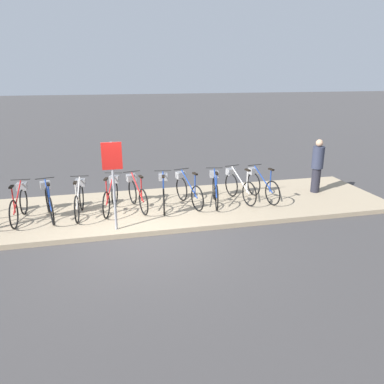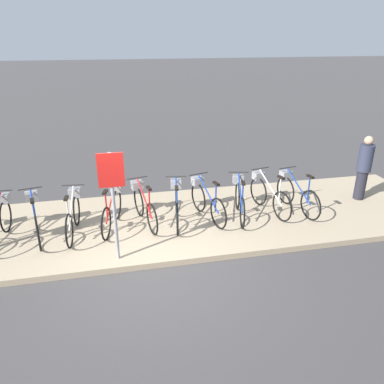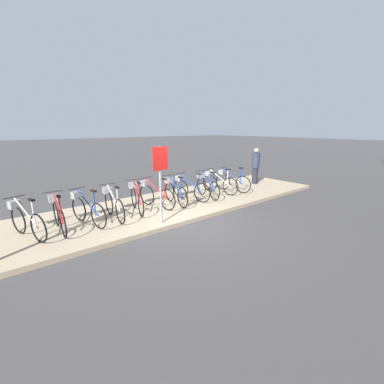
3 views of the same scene
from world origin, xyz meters
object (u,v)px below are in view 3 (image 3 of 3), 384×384
parked_bicycle_1 (58,213)px  parked_bicycle_5 (155,194)px  parked_bicycle_9 (218,182)px  parked_bicycle_10 (231,180)px  parked_bicycle_2 (86,208)px  parked_bicycle_6 (174,191)px  parked_bicycle_4 (136,197)px  parked_bicycle_3 (113,203)px  parked_bicycle_8 (206,185)px  pedestrian (256,165)px  parked_bicycle_0 (25,219)px  sign_post (160,172)px  parked_bicycle_7 (189,188)px

parked_bicycle_1 → parked_bicycle_5: bearing=3.4°
parked_bicycle_9 → parked_bicycle_10: 0.66m
parked_bicycle_1 → parked_bicycle_5: 2.86m
parked_bicycle_2 → parked_bicycle_6: (2.88, 0.06, 0.00)m
parked_bicycle_1 → parked_bicycle_4: (2.20, 0.15, 0.00)m
parked_bicycle_1 → parked_bicycle_2: same height
parked_bicycle_3 → parked_bicycle_8: (3.57, 0.04, 0.00)m
parked_bicycle_10 → pedestrian: pedestrian is taller
parked_bicycle_2 → parked_bicycle_9: (5.03, 0.17, 0.00)m
parked_bicycle_1 → parked_bicycle_4: bearing=3.9°
parked_bicycle_0 → parked_bicycle_10: size_ratio=0.97×
parked_bicycle_1 → parked_bicycle_0: bearing=178.0°
parked_bicycle_1 → sign_post: sign_post is taller
parked_bicycle_4 → parked_bicycle_5: size_ratio=0.99×
parked_bicycle_2 → sign_post: sign_post is taller
parked_bicycle_5 → parked_bicycle_6: size_ratio=0.99×
parked_bicycle_3 → parked_bicycle_8: same height
parked_bicycle_6 → pedestrian: bearing=3.4°
parked_bicycle_4 → parked_bicycle_9: (3.51, 0.03, 0.00)m
parked_bicycle_8 → parked_bicycle_5: bearing=176.7°
parked_bicycle_5 → parked_bicycle_6: bearing=-8.2°
parked_bicycle_10 → sign_post: sign_post is taller
parked_bicycle_5 → parked_bicycle_7: size_ratio=1.01×
parked_bicycle_0 → parked_bicycle_5: bearing=2.3°
parked_bicycle_9 → sign_post: bearing=-158.6°
parked_bicycle_9 → sign_post: sign_post is taller
parked_bicycle_6 → parked_bicycle_1: bearing=-178.9°
parked_bicycle_3 → parked_bicycle_4: same height
parked_bicycle_0 → parked_bicycle_2: same height
pedestrian → sign_post: sign_post is taller
parked_bicycle_3 → parked_bicycle_4: (0.79, 0.14, 0.00)m
parked_bicycle_2 → parked_bicycle_4: size_ratio=1.01×
parked_bicycle_2 → sign_post: 2.19m
parked_bicycle_1 → parked_bicycle_9: size_ratio=1.02×
parked_bicycle_5 → parked_bicycle_10: bearing=-1.0°
parked_bicycle_2 → parked_bicycle_10: size_ratio=0.99×
parked_bicycle_2 → parked_bicycle_9: same height
parked_bicycle_5 → parked_bicycle_7: same height
parked_bicycle_9 → parked_bicycle_8: bearing=-169.5°
parked_bicycle_2 → parked_bicycle_4: bearing=5.3°
parked_bicycle_0 → parked_bicycle_4: size_ratio=0.99×
parked_bicycle_0 → parked_bicycle_6: same height
parked_bicycle_1 → parked_bicycle_7: (4.23, 0.13, 0.00)m
parked_bicycle_2 → parked_bicycle_3: 0.73m
parked_bicycle_8 → pedestrian: (3.25, 0.30, 0.40)m
parked_bicycle_9 → pedestrian: bearing=3.7°
parked_bicycle_3 → parked_bicycle_9: size_ratio=1.02×
parked_bicycle_4 → parked_bicycle_7: (2.03, -0.02, 0.00)m
parked_bicycle_3 → parked_bicycle_8: size_ratio=1.02×
parked_bicycle_2 → parked_bicycle_3: bearing=0.2°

